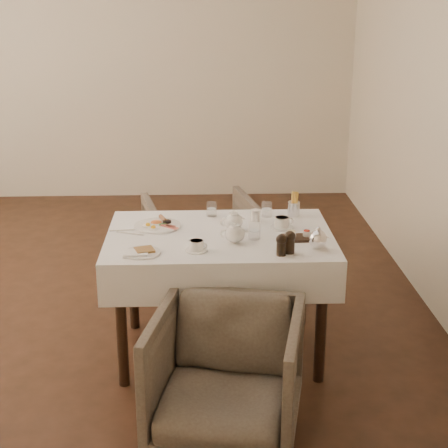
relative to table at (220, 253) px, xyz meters
The scene contains 20 objects.
table is the anchor object (origin of this frame).
armchair_near 0.85m from the table, 89.65° to the right, with size 0.69×0.71×0.65m, color #4B4137.
armchair_far 0.92m from the table, 96.45° to the left, with size 0.74×0.77×0.70m, color #4B4137.
breakfast_plate 0.40m from the table, 158.07° to the left, with size 0.27×0.27×0.03m.
side_plate 0.53m from the table, 145.34° to the right, with size 0.19×0.19×0.02m.
teapot_centre 0.21m from the table, 38.22° to the left, with size 0.15×0.12×0.12m, color white, non-canonical shape.
teapot_front 0.24m from the table, 61.71° to the right, with size 0.15×0.12×0.12m, color white, non-canonical shape.
creamer 0.35m from the table, 44.39° to the left, with size 0.06×0.06×0.07m, color white.
teacup_near 0.32m from the table, 116.88° to the right, with size 0.12×0.12×0.06m.
teacup_far 0.40m from the table, 13.48° to the left, with size 0.13×0.13×0.07m.
glass_left 0.37m from the table, 96.77° to the left, with size 0.06×0.06×0.09m, color silver.
glass_mid 0.26m from the table, 24.17° to the right, with size 0.07×0.07×0.09m, color silver.
glass_right 0.46m from the table, 45.92° to the left, with size 0.06×0.06×0.09m, color silver.
condiment_board 0.46m from the table, 13.22° to the right, with size 0.18×0.12×0.04m.
pepper_mill_left 0.49m from the table, 47.44° to the right, with size 0.06×0.06×0.12m, color black, non-canonical shape.
pepper_mill_right 0.51m from the table, 40.62° to the right, with size 0.06×0.06×0.12m, color black, non-canonical shape.
silver_pot 0.60m from the table, 25.70° to the right, with size 0.12×0.10×0.13m, color white, non-canonical shape.
fries_cup 0.59m from the table, 34.10° to the left, with size 0.07×0.07×0.16m.
cutlery_fork 0.56m from the table, behind, with size 0.01×0.19×0.00m, color silver.
cutlery_knife 0.52m from the table, behind, with size 0.01×0.17×0.00m, color silver.
Camera 1 is at (0.68, -4.47, 2.08)m, focal length 55.00 mm.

